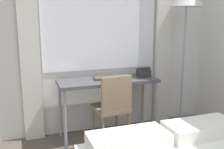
# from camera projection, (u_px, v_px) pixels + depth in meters

# --- Properties ---
(wall_back_with_window) EXTENTS (4.71, 0.13, 2.70)m
(wall_back_with_window) POSITION_uv_depth(u_px,v_px,m) (85.00, 32.00, 3.43)
(wall_back_with_window) COLOR silver
(wall_back_with_window) RESTS_ON ground_plane
(desk) EXTENTS (1.26, 0.47, 0.77)m
(desk) POSITION_uv_depth(u_px,v_px,m) (108.00, 85.00, 3.35)
(desk) COLOR #4C4C51
(desk) RESTS_ON ground_plane
(desk_chair) EXTENTS (0.44, 0.44, 0.88)m
(desk_chair) POSITION_uv_depth(u_px,v_px,m) (112.00, 105.00, 3.17)
(desk_chair) COLOR #8C7259
(desk_chair) RESTS_ON ground_plane
(standing_lamp) EXTENTS (0.42, 0.42, 1.97)m
(standing_lamp) POSITION_uv_depth(u_px,v_px,m) (187.00, 4.00, 3.37)
(standing_lamp) COLOR #4C4C51
(standing_lamp) RESTS_ON ground_plane
(telephone) EXTENTS (0.18, 0.15, 0.12)m
(telephone) POSITION_uv_depth(u_px,v_px,m) (144.00, 72.00, 3.49)
(telephone) COLOR #2D2D2D
(telephone) RESTS_ON desk
(book) EXTENTS (0.31, 0.26, 0.02)m
(book) POSITION_uv_depth(u_px,v_px,m) (105.00, 78.00, 3.36)
(book) COLOR #4C4238
(book) RESTS_ON desk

